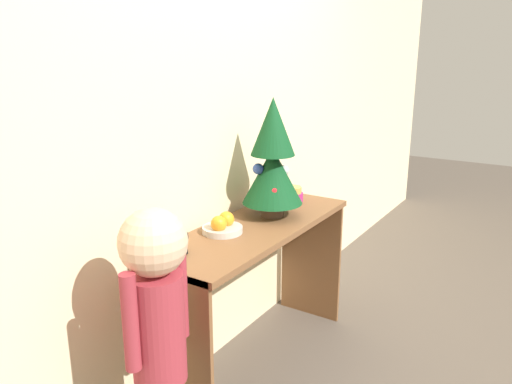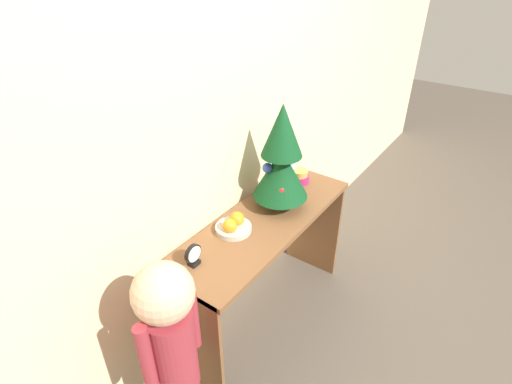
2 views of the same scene
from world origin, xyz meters
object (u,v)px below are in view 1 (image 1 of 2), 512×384
Objects in this scene: fruit_bowl at (222,226)px; singing_bowl at (293,194)px; child_figure at (157,308)px; desk_clock at (180,242)px; mini_tree at (273,160)px; figurine at (290,199)px.

singing_bowl is at bearing -2.12° from fruit_bowl.
singing_bowl is 1.30m from child_figure.
child_figure reaches higher than desk_clock.
mini_tree reaches higher than singing_bowl.
fruit_bowl is 1.58× the size of singing_bowl.
fruit_bowl is 0.64m from singing_bowl.
fruit_bowl is at bearing 177.88° from singing_bowl.
singing_bowl is (0.64, -0.02, 0.01)m from fruit_bowl.
desk_clock reaches higher than singing_bowl.
child_figure is (-1.29, -0.17, -0.08)m from singing_bowl.
singing_bowl is at bearing 7.39° from child_figure.
desk_clock is at bearing 28.40° from child_figure.
singing_bowl is 0.95m from desk_clock.
singing_bowl is 0.11× the size of child_figure.
fruit_bowl is 0.68m from child_figure.
child_figure is at bearing -173.71° from figurine.
fruit_bowl reaches higher than singing_bowl.
fruit_bowl is 2.35× the size of figurine.
fruit_bowl is (-0.34, 0.07, -0.26)m from mini_tree.
mini_tree is 3.21× the size of fruit_bowl.
singing_bowl is at bearing 8.31° from mini_tree.
figurine is (0.20, 0.01, -0.25)m from mini_tree.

